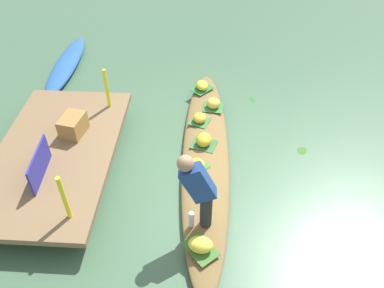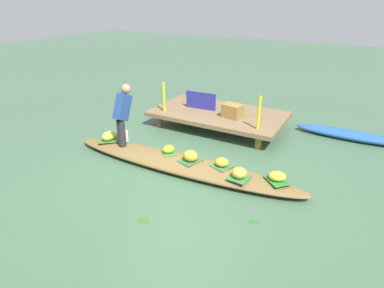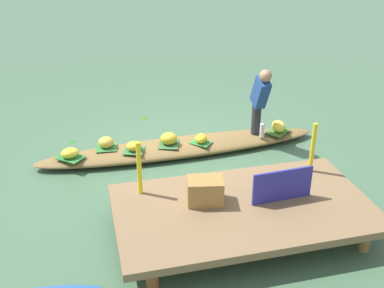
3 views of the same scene
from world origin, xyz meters
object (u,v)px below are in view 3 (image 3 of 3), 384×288
Objects in this scene: vendor_boat at (181,147)px; banana_bunch_5 at (134,146)px; banana_bunch_1 at (279,126)px; banana_bunch_4 at (106,142)px; banana_bunch_2 at (169,139)px; market_banner at (282,185)px; banana_bunch_0 at (70,153)px; produce_crate at (205,191)px; banana_bunch_3 at (201,138)px; water_bottle at (262,130)px; vendor_person at (260,97)px.

banana_bunch_5 is (0.80, 0.14, 0.18)m from vendor_boat.
banana_bunch_1 is 1.24× the size of banana_bunch_4.
banana_bunch_2 is 0.60m from banana_bunch_5.
banana_bunch_4 is 3.14m from market_banner.
banana_bunch_5 is at bearing 179.94° from banana_bunch_0.
produce_crate is at bearing 47.78° from banana_bunch_1.
banana_bunch_4 is (1.55, -0.21, 0.01)m from banana_bunch_3.
banana_bunch_3 is at bearing -103.66° from produce_crate.
water_bottle is at bearing 176.29° from banana_bunch_2.
market_banner is at bearing 139.87° from banana_bunch_0.
produce_crate is (-1.06, 2.21, 0.25)m from banana_bunch_4.
market_banner is at bearing 106.82° from vendor_boat.
banana_bunch_2 is 2.09m from produce_crate.
produce_crate is (1.91, 2.11, 0.24)m from banana_bunch_1.
vendor_person is 2.34m from market_banner.
vendor_boat is at bearing -0.27° from banana_bunch_1.
banana_bunch_4 is (1.23, -0.09, 0.19)m from vendor_boat.
banana_bunch_1 is at bearing 177.94° from vendor_boat.
vendor_person reaches higher than market_banner.
banana_bunch_4 is (1.01, -0.13, -0.01)m from banana_bunch_2.
water_bottle is at bearing 20.53° from banana_bunch_1.
banana_bunch_5 is 0.20× the size of vendor_person.
water_bottle is (-2.61, 0.23, 0.03)m from banana_bunch_4.
water_bottle reaches higher than banana_bunch_4.
produce_crate is (0.49, 2.00, 0.26)m from banana_bunch_3.
vendor_boat is at bearing -94.44° from produce_crate.
banana_bunch_3 is at bearing -81.35° from market_banner.
vendor_person reaches higher than banana_bunch_3.
banana_bunch_2 is (-1.59, -0.09, 0.02)m from banana_bunch_0.
vendor_person reaches higher than banana_bunch_5.
banana_bunch_2 is 0.23× the size of vendor_person.
market_banner reaches higher than banana_bunch_2.
vendor_person is (-1.35, 0.06, 0.79)m from vendor_boat.
banana_bunch_1 is 1.96m from banana_bunch_2.
produce_crate is (1.55, 1.97, 0.22)m from water_bottle.
banana_bunch_1 reaches higher than banana_bunch_4.
banana_bunch_1 is (-1.75, 0.01, 0.20)m from vendor_boat.
vendor_person is at bearing -177.97° from banana_bunch_5.
banana_bunch_0 is 2.13m from banana_bunch_3.
water_bottle is 2.27m from market_banner.
water_bottle reaches higher than banana_bunch_3.
banana_bunch_5 is at bearing 2.03° from vendor_person.
market_banner reaches higher than vendor_boat.
water_bottle is at bearing 178.72° from banana_bunch_3.
banana_bunch_4 is at bearing -64.31° from produce_crate.
banana_bunch_4 is (-0.58, -0.22, 0.01)m from banana_bunch_0.
banana_bunch_5 is at bearing 0.77° from banana_bunch_3.
market_banner is (0.61, 2.17, 0.28)m from water_bottle.
banana_bunch_4 reaches higher than banana_bunch_3.
banana_bunch_2 is 2.50m from market_banner.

